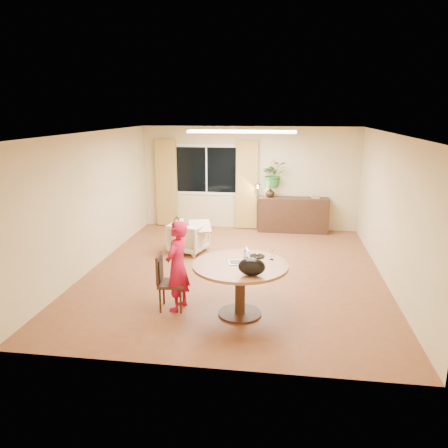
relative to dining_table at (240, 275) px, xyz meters
name	(u,v)px	position (x,y,z in m)	size (l,w,h in m)	color
floor	(234,271)	(-0.30, 1.78, -0.63)	(6.50, 6.50, 0.00)	brown
ceiling	(235,133)	(-0.30, 1.78, 1.97)	(6.50, 6.50, 0.00)	white
wall_back	(249,178)	(-0.30, 5.03, 0.67)	(5.50, 5.50, 0.00)	tan
wall_left	(93,201)	(-3.05, 1.78, 0.67)	(6.50, 6.50, 0.00)	tan
wall_right	(390,210)	(2.45, 1.78, 0.67)	(6.50, 6.50, 0.00)	tan
window	(206,170)	(-1.40, 5.02, 0.87)	(1.70, 0.03, 1.30)	white
curtain_left	(166,183)	(-2.45, 4.94, 0.51)	(0.55, 0.08, 2.25)	olive
curtain_right	(247,185)	(-0.35, 4.94, 0.51)	(0.55, 0.08, 2.25)	olive
ceiling_panel	(242,132)	(-0.30, 2.98, 1.93)	(2.20, 0.35, 0.05)	white
dining_table	(240,275)	(0.00, 0.00, 0.00)	(1.42, 1.42, 0.81)	brown
dining_chair	(172,282)	(-1.06, 0.06, -0.19)	(0.42, 0.39, 0.88)	black
child	(177,266)	(-0.97, 0.07, 0.07)	(0.34, 0.51, 1.40)	red
laptop	(239,256)	(-0.03, 0.05, 0.28)	(0.33, 0.22, 0.22)	#B7B7BC
tumbler	(246,254)	(0.06, 0.30, 0.23)	(0.08, 0.08, 0.11)	white
wine_glass	(272,254)	(0.45, 0.26, 0.27)	(0.07, 0.07, 0.19)	white
pot_lid	(257,256)	(0.22, 0.36, 0.19)	(0.23, 0.23, 0.04)	white
handbag	(252,267)	(0.20, -0.43, 0.30)	(0.38, 0.22, 0.25)	black
armchair	(189,237)	(-1.41, 2.84, -0.30)	(0.71, 0.73, 0.66)	beige
throw	(200,223)	(-1.15, 2.80, 0.04)	(0.45, 0.55, 0.03)	beige
sideboard	(293,215)	(0.85, 4.79, -0.20)	(1.75, 0.43, 0.87)	black
vase	(270,192)	(0.25, 4.79, 0.36)	(0.24, 0.24, 0.25)	black
bouquet	(274,174)	(0.33, 4.79, 0.82)	(0.59, 0.51, 0.66)	#276928
book_stack	(316,197)	(1.38, 4.79, 0.28)	(0.20, 0.15, 0.08)	olive
desk_lamp	(258,190)	(-0.05, 4.74, 0.41)	(0.14, 0.14, 0.35)	black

